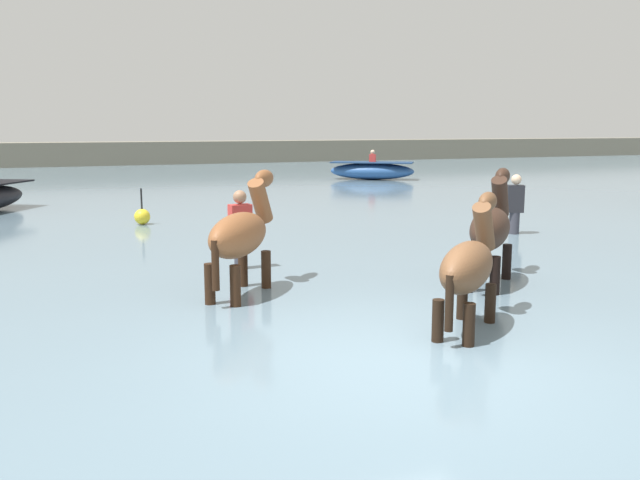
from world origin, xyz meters
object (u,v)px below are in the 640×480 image
Objects in this scene: person_onlooker_right at (515,213)px; boat_far_offshore at (372,171)px; channel_buoy at (142,216)px; horse_flank_bay at (469,270)px; horse_lead_chestnut at (241,238)px; horse_trailing_dark_bay at (491,231)px; person_wading_mid at (241,241)px.

boat_far_offshore is at bearing 75.29° from person_onlooker_right.
horse_flank_bay is at bearing -76.85° from channel_buoy.
channel_buoy is at bearing 148.59° from person_onlooker_right.
horse_trailing_dark_bay is at bearing -12.16° from horse_lead_chestnut.
horse_trailing_dark_bay reaches higher than boat_far_offshore.
channel_buoy is at bearing 115.69° from horse_trailing_dark_bay.
horse_trailing_dark_bay is 4.64m from person_onlooker_right.
horse_lead_chestnut is 1.22× the size of person_wading_mid.
person_wading_mid is (-5.94, -1.21, 0.00)m from person_onlooker_right.
boat_far_offshore is 14.15m from person_onlooker_right.
channel_buoy is at bearing 103.15° from horse_flank_bay.
person_onlooker_right is at bearing 23.38° from horse_lead_chestnut.
boat_far_offshore is 2.15× the size of person_wading_mid.
horse_flank_bay is 9.47m from channel_buoy.
person_onlooker_right is at bearing -104.71° from boat_far_offshore.
horse_lead_chestnut is 1.08× the size of horse_flank_bay.
horse_trailing_dark_bay is 8.39m from channel_buoy.
horse_trailing_dark_bay is 1.07× the size of horse_flank_bay.
horse_lead_chestnut is at bearing 127.07° from horse_flank_bay.
boat_far_offshore reaches higher than person_onlooker_right.
boat_far_offshore is 4.42× the size of channel_buoy.
person_onlooker_right is (4.56, 5.11, -0.22)m from horse_flank_bay.
horse_lead_chestnut is 6.92m from person_onlooker_right.
horse_trailing_dark_bay is at bearing -38.07° from person_wading_mid.
horse_lead_chestnut is at bearing -86.94° from channel_buoy.
horse_lead_chestnut reaches higher than person_onlooker_right.
boat_far_offshore is at bearing 68.71° from horse_trailing_dark_bay.
horse_flank_bay is 2.32× the size of channel_buoy.
horse_flank_bay is at bearing -113.46° from boat_far_offshore.
boat_far_offshore is (8.16, 18.80, -0.29)m from horse_flank_bay.
person_onlooker_right is at bearing 48.20° from horse_trailing_dark_bay.
person_onlooker_right is 7.87m from channel_buoy.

